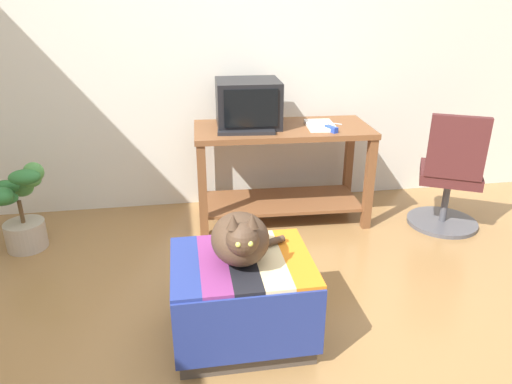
% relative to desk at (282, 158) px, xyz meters
% --- Properties ---
extents(ground_plane, '(14.00, 14.00, 0.00)m').
position_rel_desk_xyz_m(ground_plane, '(-0.38, -1.60, -0.50)').
color(ground_plane, olive).
extents(back_wall, '(8.00, 0.10, 2.60)m').
position_rel_desk_xyz_m(back_wall, '(-0.38, 0.45, 0.80)').
color(back_wall, silver).
rests_on(back_wall, ground_plane).
extents(desk, '(1.32, 0.63, 0.74)m').
position_rel_desk_xyz_m(desk, '(0.00, 0.00, 0.00)').
color(desk, brown).
rests_on(desk, ground_plane).
extents(tv_monitor, '(0.47, 0.44, 0.33)m').
position_rel_desk_xyz_m(tv_monitor, '(-0.25, 0.07, 0.40)').
color(tv_monitor, black).
rests_on(tv_monitor, desk).
extents(keyboard, '(0.41, 0.19, 0.02)m').
position_rel_desk_xyz_m(keyboard, '(-0.29, -0.12, 0.25)').
color(keyboard, black).
rests_on(keyboard, desk).
extents(book, '(0.22, 0.31, 0.03)m').
position_rel_desk_xyz_m(book, '(0.27, -0.05, 0.25)').
color(book, white).
rests_on(book, desk).
extents(ottoman_with_blanket, '(0.68, 0.57, 0.46)m').
position_rel_desk_xyz_m(ottoman_with_blanket, '(-0.49, -1.36, -0.27)').
color(ottoman_with_blanket, '#4C4238').
rests_on(ottoman_with_blanket, ground_plane).
extents(cat, '(0.39, 0.38, 0.31)m').
position_rel_desk_xyz_m(cat, '(-0.49, -1.37, 0.08)').
color(cat, '#473323').
rests_on(cat, ottoman_with_blanket).
extents(potted_plant, '(0.38, 0.40, 0.63)m').
position_rel_desk_xyz_m(potted_plant, '(-1.84, -0.20, -0.21)').
color(potted_plant, '#B7A893').
rests_on(potted_plant, ground_plane).
extents(office_chair, '(0.57, 0.57, 0.89)m').
position_rel_desk_xyz_m(office_chair, '(1.18, -0.36, -0.11)').
color(office_chair, '#4C4C51').
rests_on(office_chair, ground_plane).
extents(stapler, '(0.07, 0.12, 0.04)m').
position_rel_desk_xyz_m(stapler, '(0.31, -0.18, 0.26)').
color(stapler, '#2342B7').
rests_on(stapler, desk).
extents(pen, '(0.12, 0.09, 0.01)m').
position_rel_desk_xyz_m(pen, '(0.39, 0.02, 0.24)').
color(pen, '#B7B7BC').
rests_on(pen, desk).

